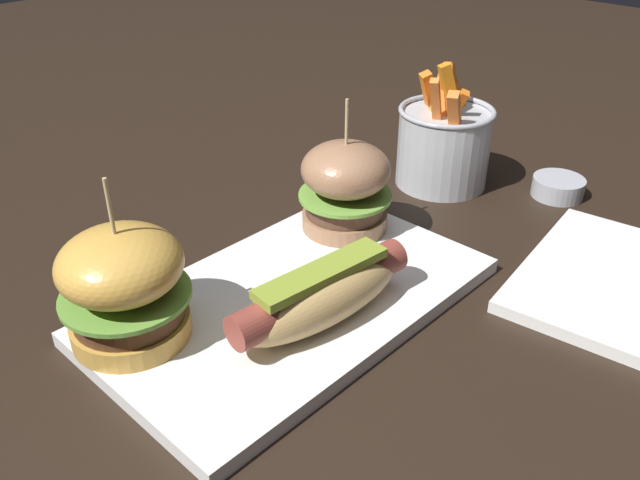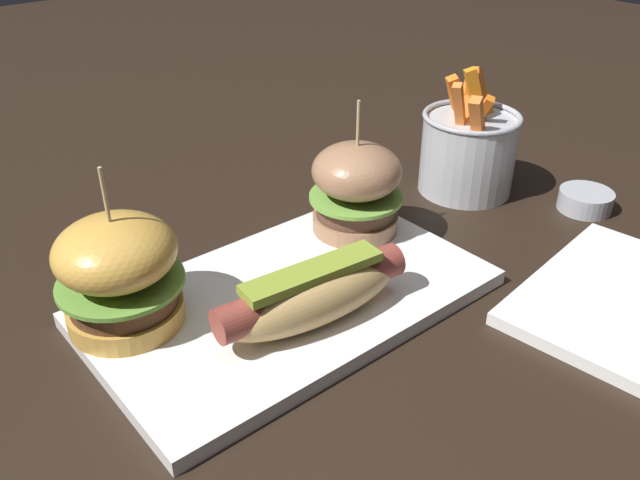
# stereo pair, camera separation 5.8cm
# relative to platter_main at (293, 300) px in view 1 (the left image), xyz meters

# --- Properties ---
(ground_plane) EXTENTS (3.00, 3.00, 0.00)m
(ground_plane) POSITION_rel_platter_main_xyz_m (0.00, 0.00, -0.01)
(ground_plane) COLOR black
(platter_main) EXTENTS (0.35, 0.21, 0.01)m
(platter_main) POSITION_rel_platter_main_xyz_m (0.00, 0.00, 0.00)
(platter_main) COLOR white
(platter_main) RESTS_ON ground
(hot_dog) EXTENTS (0.17, 0.07, 0.05)m
(hot_dog) POSITION_rel_platter_main_xyz_m (-0.01, -0.05, 0.03)
(hot_dog) COLOR tan
(hot_dog) RESTS_ON platter_main
(slider_left) EXTENTS (0.10, 0.10, 0.14)m
(slider_left) POSITION_rel_platter_main_xyz_m (-0.13, 0.05, 0.06)
(slider_left) COLOR gold
(slider_left) RESTS_ON platter_main
(slider_right) EXTENTS (0.09, 0.09, 0.14)m
(slider_right) POSITION_rel_platter_main_xyz_m (0.12, 0.05, 0.05)
(slider_right) COLOR #9A6E4E
(slider_right) RESTS_ON platter_main
(fries_bucket) EXTENTS (0.11, 0.11, 0.15)m
(fries_bucket) POSITION_rel_platter_main_xyz_m (0.30, 0.05, 0.04)
(fries_bucket) COLOR #B7BABF
(fries_bucket) RESTS_ON ground
(sauce_ramekin) EXTENTS (0.06, 0.06, 0.02)m
(sauce_ramekin) POSITION_rel_platter_main_xyz_m (0.37, -0.07, 0.01)
(sauce_ramekin) COLOR #A8AAB2
(sauce_ramekin) RESTS_ON ground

